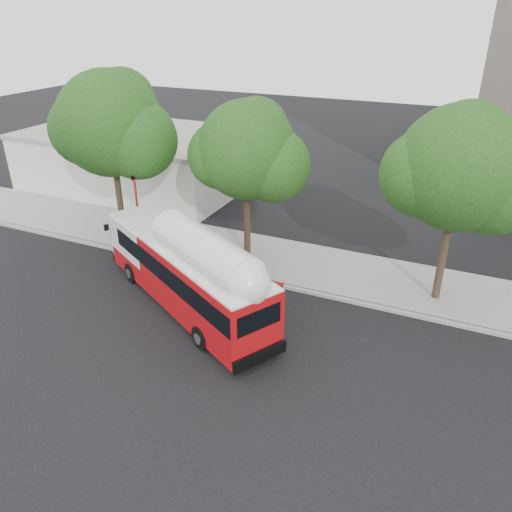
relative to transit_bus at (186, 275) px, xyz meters
The scene contains 10 objects.
ground 2.25m from the transit_bus, 16.39° to the right, with size 120.00×120.00×0.00m, color black.
sidewalk 6.45m from the transit_bus, 76.59° to the left, with size 60.00×5.00×0.15m, color gray.
curb_strip 4.09m from the transit_bus, 67.37° to the left, with size 60.00×0.30×0.15m, color gray.
red_curb_segment 4.13m from the transit_bus, 114.07° to the left, with size 10.00×0.32×0.16m, color maroon.
street_tree_left 10.04m from the transit_bus, 144.06° to the left, with size 6.67×5.80×9.74m.
street_tree_mid 7.10m from the transit_bus, 81.37° to the left, with size 5.75×5.00×8.62m.
street_tree_right 13.00m from the transit_bus, 26.52° to the left, with size 6.21×5.40×9.18m.
low_commercial_bldg 18.49m from the transit_bus, 132.76° to the left, with size 16.20×10.20×4.25m.
transit_bus is the anchor object (origin of this frame).
signal_pole 6.83m from the transit_bus, 143.84° to the left, with size 0.13×0.43×4.54m.
Camera 1 is at (9.55, -16.32, 12.57)m, focal length 35.00 mm.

